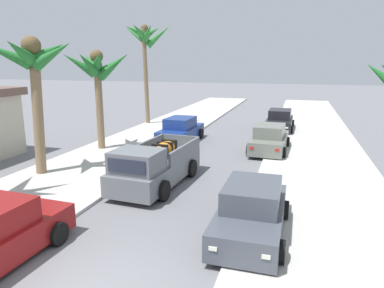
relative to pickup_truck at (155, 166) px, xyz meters
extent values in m
cube|color=beige|center=(-3.88, 5.11, -0.75)|extent=(5.19, 60.00, 0.12)
cube|color=beige|center=(6.44, 5.11, -0.75)|extent=(5.19, 60.00, 0.12)
cube|color=silver|center=(-2.68, 5.11, -0.76)|extent=(0.16, 60.00, 0.10)
cube|color=silver|center=(5.24, 5.11, -0.76)|extent=(0.16, 60.00, 0.10)
cube|color=slate|center=(0.01, 0.17, -0.21)|extent=(2.23, 5.21, 0.80)
cube|color=slate|center=(-0.09, -1.42, 0.59)|extent=(1.81, 1.60, 0.80)
cube|color=#283342|center=(-0.04, -0.66, 0.61)|extent=(1.38, 0.14, 0.44)
cube|color=#283342|center=(-0.13, -2.18, 0.61)|extent=(1.46, 0.15, 0.48)
cube|color=slate|center=(0.97, 0.98, 0.47)|extent=(0.30, 3.30, 0.56)
cube|color=slate|center=(-0.85, 1.09, 0.47)|extent=(0.30, 3.30, 0.56)
cube|color=slate|center=(0.16, 2.68, 0.47)|extent=(1.88, 0.21, 0.56)
cube|color=silver|center=(0.17, 2.77, -0.37)|extent=(1.83, 0.23, 0.20)
cylinder|color=black|center=(0.89, -1.41, -0.43)|extent=(0.31, 0.77, 0.76)
cylinder|color=black|center=(-1.06, -1.29, -0.43)|extent=(0.31, 0.77, 0.76)
cylinder|color=black|center=(1.07, 1.51, -0.43)|extent=(0.31, 0.77, 0.76)
cylinder|color=black|center=(-0.88, 1.63, -0.43)|extent=(0.31, 0.77, 0.76)
cube|color=red|center=(0.92, 2.69, -0.07)|extent=(0.22, 0.05, 0.18)
cube|color=red|center=(-0.58, 2.78, -0.07)|extent=(0.22, 0.05, 0.18)
ellipsoid|color=orange|center=(0.06, 0.96, 0.49)|extent=(0.80, 1.74, 0.60)
sphere|color=orange|center=(0.00, 0.01, 0.57)|extent=(0.44, 0.44, 0.44)
cube|color=black|center=(0.09, 1.42, 0.49)|extent=(0.72, 0.16, 0.61)
cube|color=black|center=(0.06, 0.96, 0.49)|extent=(0.72, 0.16, 0.61)
cube|color=black|center=(0.03, 0.49, 0.49)|extent=(0.72, 0.16, 0.61)
cube|color=navy|center=(-1.60, 8.02, -0.28)|extent=(1.92, 4.27, 0.72)
cube|color=navy|center=(-1.61, 7.93, 0.40)|extent=(1.60, 2.16, 0.64)
cube|color=#283342|center=(-1.57, 8.89, 0.38)|extent=(1.37, 0.13, 0.52)
cube|color=#283342|center=(-1.65, 6.96, 0.38)|extent=(1.34, 0.13, 0.50)
cylinder|color=black|center=(-2.45, 9.36, -0.49)|extent=(0.25, 0.65, 0.64)
cylinder|color=black|center=(-0.65, 9.29, -0.49)|extent=(0.25, 0.65, 0.64)
cylinder|color=black|center=(-2.56, 6.76, -0.49)|extent=(0.25, 0.65, 0.64)
cylinder|color=black|center=(-0.75, 6.69, -0.49)|extent=(0.25, 0.65, 0.64)
cube|color=red|center=(-2.32, 5.94, -0.17)|extent=(0.20, 0.05, 0.12)
cube|color=white|center=(-2.14, 10.16, -0.21)|extent=(0.20, 0.05, 0.10)
cube|color=red|center=(-1.05, 5.89, -0.17)|extent=(0.20, 0.05, 0.12)
cube|color=white|center=(-0.90, 10.11, -0.21)|extent=(0.20, 0.05, 0.10)
cube|color=slate|center=(3.96, 6.94, -0.28)|extent=(1.93, 4.27, 0.72)
cube|color=slate|center=(3.96, 6.84, 0.40)|extent=(1.60, 2.16, 0.64)
cube|color=#283342|center=(4.00, 7.81, 0.38)|extent=(1.37, 0.13, 0.52)
cube|color=#283342|center=(3.92, 5.87, 0.38)|extent=(1.34, 0.13, 0.50)
cylinder|color=black|center=(3.11, 8.28, -0.49)|extent=(0.25, 0.65, 0.64)
cylinder|color=black|center=(4.91, 8.20, -0.49)|extent=(0.25, 0.65, 0.64)
cylinder|color=black|center=(3.01, 5.67, -0.49)|extent=(0.25, 0.65, 0.64)
cylinder|color=black|center=(4.81, 5.60, -0.49)|extent=(0.25, 0.65, 0.64)
cube|color=red|center=(3.24, 4.86, -0.17)|extent=(0.20, 0.05, 0.12)
cube|color=white|center=(3.43, 9.07, -0.21)|extent=(0.20, 0.05, 0.10)
cube|color=red|center=(4.51, 4.80, -0.17)|extent=(0.20, 0.05, 0.12)
cube|color=white|center=(4.66, 9.02, -0.21)|extent=(0.20, 0.05, 0.10)
cube|color=#474C56|center=(4.26, -3.13, -0.28)|extent=(1.77, 4.21, 0.72)
cube|color=#474C56|center=(4.26, -3.03, 0.40)|extent=(1.53, 2.11, 0.64)
cube|color=#283342|center=(4.26, -4.00, 0.38)|extent=(1.37, 0.08, 0.52)
cube|color=#283342|center=(4.27, -2.06, 0.38)|extent=(1.34, 0.08, 0.50)
cylinder|color=black|center=(5.16, -4.44, -0.49)|extent=(0.22, 0.64, 0.64)
cylinder|color=black|center=(3.36, -4.43, -0.49)|extent=(0.22, 0.64, 0.64)
cylinder|color=black|center=(5.17, -1.83, -0.49)|extent=(0.22, 0.64, 0.64)
cylinder|color=black|center=(3.36, -1.83, -0.49)|extent=(0.22, 0.64, 0.64)
cube|color=red|center=(4.90, -1.02, -0.17)|extent=(0.20, 0.04, 0.12)
cube|color=white|center=(4.87, -5.24, -0.21)|extent=(0.20, 0.04, 0.10)
cube|color=red|center=(3.64, -1.02, -0.17)|extent=(0.20, 0.04, 0.12)
cube|color=white|center=(3.64, -5.24, -0.21)|extent=(0.20, 0.04, 0.10)
cube|color=#283342|center=(-1.61, -5.59, 0.38)|extent=(1.37, 0.13, 0.52)
cylinder|color=black|center=(-2.50, -5.13, -0.49)|extent=(0.24, 0.65, 0.64)
cylinder|color=black|center=(-0.70, -5.20, -0.49)|extent=(0.24, 0.65, 0.64)
cube|color=white|center=(-2.18, -4.33, -0.21)|extent=(0.20, 0.05, 0.10)
cube|color=white|center=(-0.95, -4.38, -0.21)|extent=(0.20, 0.05, 0.10)
cube|color=black|center=(4.15, 13.55, -0.28)|extent=(1.81, 4.22, 0.72)
cube|color=black|center=(4.15, 13.65, 0.40)|extent=(1.55, 2.12, 0.64)
cube|color=#283342|center=(4.14, 12.68, 0.38)|extent=(1.37, 0.10, 0.52)
cube|color=#283342|center=(4.16, 14.62, 0.38)|extent=(1.34, 0.10, 0.50)
cylinder|color=black|center=(5.04, 12.23, -0.49)|extent=(0.23, 0.64, 0.64)
cylinder|color=black|center=(3.23, 12.26, -0.49)|extent=(0.23, 0.64, 0.64)
cylinder|color=black|center=(5.07, 14.84, -0.49)|extent=(0.23, 0.64, 0.64)
cylinder|color=black|center=(3.26, 14.86, -0.49)|extent=(0.23, 0.64, 0.64)
cube|color=red|center=(4.81, 15.65, -0.17)|extent=(0.20, 0.04, 0.12)
cube|color=white|center=(4.74, 11.43, -0.21)|extent=(0.20, 0.04, 0.10)
cube|color=red|center=(3.54, 15.66, -0.17)|extent=(0.20, 0.04, 0.12)
cube|color=white|center=(3.51, 11.44, -0.21)|extent=(0.20, 0.04, 0.10)
cylinder|color=#846B4C|center=(-5.21, 4.61, 1.79)|extent=(0.39, 0.42, 5.21)
cone|color=#23702D|center=(-4.20, 4.60, 3.91)|extent=(1.99, 0.58, 1.62)
cone|color=#23702D|center=(-4.56, 5.29, 3.98)|extent=(1.72, 1.75, 1.49)
cone|color=#23702D|center=(-5.53, 5.34, 3.99)|extent=(1.14, 1.68, 1.43)
cone|color=#23702D|center=(-5.92, 5.13, 4.05)|extent=(1.78, 1.53, 1.37)
cone|color=#23702D|center=(-5.97, 4.07, 3.99)|extent=(1.83, 1.53, 1.48)
cone|color=#23702D|center=(-5.27, 3.82, 4.02)|extent=(0.68, 1.63, 1.39)
cone|color=#23702D|center=(-4.67, 3.88, 4.18)|extent=(1.58, 1.85, 1.15)
sphere|color=brown|center=(-5.21, 4.61, 4.39)|extent=(0.70, 0.70, 0.70)
cylinder|color=#846B4C|center=(-6.16, 13.08, 2.90)|extent=(0.32, 0.70, 7.43)
cone|color=#2D7F33|center=(-5.08, 13.24, 6.03)|extent=(2.11, 0.85, 1.80)
cone|color=#2D7F33|center=(-5.80, 13.74, 6.38)|extent=(1.24, 1.67, 1.17)
cone|color=#2D7F33|center=(-6.43, 13.92, 6.35)|extent=(1.10, 1.92, 1.24)
cone|color=#2D7F33|center=(-7.17, 13.50, 6.24)|extent=(2.26, 1.37, 1.44)
cone|color=#2D7F33|center=(-6.77, 12.67, 6.41)|extent=(1.62, 1.34, 1.11)
cone|color=#2D7F33|center=(-6.20, 12.16, 6.34)|extent=(0.66, 1.93, 1.26)
cone|color=#2D7F33|center=(-5.60, 12.46, 6.24)|extent=(1.55, 1.63, 1.40)
sphere|color=brown|center=(-6.16, 13.08, 6.61)|extent=(0.58, 0.58, 0.58)
cylinder|color=#846B4C|center=(-5.33, -0.12, 1.97)|extent=(0.44, 0.73, 5.57)
cone|color=#23702D|center=(-4.42, 0.02, 4.40)|extent=(1.94, 0.83, 1.38)
cone|color=#23702D|center=(-5.00, 0.54, 4.53)|extent=(1.21, 1.66, 1.14)
cone|color=#23702D|center=(-5.92, 0.28, 4.43)|extent=(1.54, 1.29, 1.29)
cone|color=#23702D|center=(-6.06, -0.79, 4.43)|extent=(1.88, 1.80, 1.35)
cone|color=#23702D|center=(-5.21, -0.91, 4.50)|extent=(0.81, 1.76, 1.20)
sphere|color=brown|center=(-5.33, -0.12, 4.75)|extent=(0.78, 0.78, 0.78)
camera|label=1|loc=(5.32, -12.51, 4.06)|focal=32.77mm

